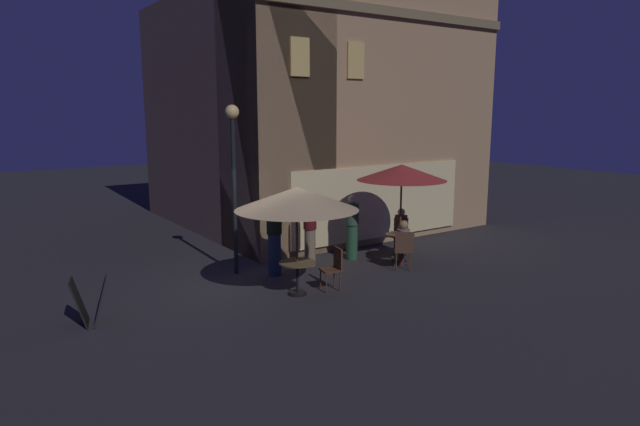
{
  "coord_description": "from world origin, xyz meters",
  "views": [
    {
      "loc": [
        -5.22,
        -10.54,
        3.82
      ],
      "look_at": [
        1.69,
        -0.45,
        1.57
      ],
      "focal_mm": 30.96,
      "sensor_mm": 36.0,
      "label": 1
    }
  ],
  "objects_px": {
    "cafe_chair_0": "(334,265)",
    "patron_standing_4": "(310,232)",
    "cafe_table_0": "(297,270)",
    "patron_standing_2": "(274,238)",
    "patio_umbrella_0": "(297,199)",
    "patron_seated_1": "(403,241)",
    "patron_standing_3": "(352,227)",
    "patron_seated_0": "(401,229)",
    "cafe_chair_1": "(401,233)",
    "cafe_chair_2": "(403,247)",
    "street_lamp_near_corner": "(233,157)",
    "menu_sandwich_board": "(90,301)",
    "patio_umbrella_1": "(402,173)",
    "cafe_table_1": "(400,241)"
  },
  "relations": [
    {
      "from": "cafe_chair_0",
      "to": "patron_standing_4",
      "type": "xyz_separation_m",
      "value": [
        0.62,
        1.9,
        0.32
      ]
    },
    {
      "from": "cafe_table_0",
      "to": "patron_standing_2",
      "type": "bearing_deg",
      "value": 78.18
    },
    {
      "from": "patio_umbrella_0",
      "to": "patron_seated_1",
      "type": "distance_m",
      "value": 3.49
    },
    {
      "from": "patio_umbrella_0",
      "to": "patron_standing_2",
      "type": "bearing_deg",
      "value": 78.18
    },
    {
      "from": "patron_standing_2",
      "to": "patron_standing_3",
      "type": "bearing_deg",
      "value": -144.84
    },
    {
      "from": "cafe_table_0",
      "to": "patron_seated_0",
      "type": "bearing_deg",
      "value": 16.7
    },
    {
      "from": "cafe_chair_1",
      "to": "patron_standing_4",
      "type": "relative_size",
      "value": 0.56
    },
    {
      "from": "patio_umbrella_0",
      "to": "cafe_chair_2",
      "type": "distance_m",
      "value": 3.45
    },
    {
      "from": "patron_standing_3",
      "to": "street_lamp_near_corner",
      "type": "bearing_deg",
      "value": 169.77
    },
    {
      "from": "cafe_chair_0",
      "to": "cafe_chair_2",
      "type": "distance_m",
      "value": 2.3
    },
    {
      "from": "menu_sandwich_board",
      "to": "patron_standing_3",
      "type": "relative_size",
      "value": 0.5
    },
    {
      "from": "street_lamp_near_corner",
      "to": "patron_standing_2",
      "type": "height_order",
      "value": "street_lamp_near_corner"
    },
    {
      "from": "menu_sandwich_board",
      "to": "patron_seated_1",
      "type": "bearing_deg",
      "value": 10.91
    },
    {
      "from": "street_lamp_near_corner",
      "to": "cafe_chair_0",
      "type": "distance_m",
      "value": 3.44
    },
    {
      "from": "cafe_table_0",
      "to": "cafe_chair_1",
      "type": "height_order",
      "value": "cafe_chair_1"
    },
    {
      "from": "patio_umbrella_0",
      "to": "patron_seated_1",
      "type": "relative_size",
      "value": 2.12
    },
    {
      "from": "cafe_chair_2",
      "to": "patron_seated_1",
      "type": "distance_m",
      "value": 0.2
    },
    {
      "from": "patron_standing_4",
      "to": "patron_seated_1",
      "type": "bearing_deg",
      "value": -136.52
    },
    {
      "from": "patio_umbrella_0",
      "to": "cafe_chair_2",
      "type": "relative_size",
      "value": 2.66
    },
    {
      "from": "patio_umbrella_0",
      "to": "patron_seated_0",
      "type": "bearing_deg",
      "value": 16.7
    },
    {
      "from": "patron_standing_4",
      "to": "street_lamp_near_corner",
      "type": "bearing_deg",
      "value": 70.62
    },
    {
      "from": "cafe_table_0",
      "to": "patron_standing_4",
      "type": "xyz_separation_m",
      "value": [
        1.45,
        1.72,
        0.34
      ]
    },
    {
      "from": "patio_umbrella_1",
      "to": "patron_standing_2",
      "type": "relative_size",
      "value": 1.42
    },
    {
      "from": "patron_seated_0",
      "to": "patron_standing_4",
      "type": "bearing_deg",
      "value": -56.82
    },
    {
      "from": "street_lamp_near_corner",
      "to": "menu_sandwich_board",
      "type": "relative_size",
      "value": 4.68
    },
    {
      "from": "cafe_table_1",
      "to": "patio_umbrella_1",
      "type": "bearing_deg",
      "value": 0.0
    },
    {
      "from": "patron_standing_3",
      "to": "patron_standing_4",
      "type": "relative_size",
      "value": 0.99
    },
    {
      "from": "street_lamp_near_corner",
      "to": "patron_standing_3",
      "type": "distance_m",
      "value": 3.66
    },
    {
      "from": "street_lamp_near_corner",
      "to": "patron_seated_0",
      "type": "distance_m",
      "value": 4.97
    },
    {
      "from": "menu_sandwich_board",
      "to": "patio_umbrella_0",
      "type": "distance_m",
      "value": 4.36
    },
    {
      "from": "cafe_table_1",
      "to": "patio_umbrella_1",
      "type": "relative_size",
      "value": 0.3
    },
    {
      "from": "patio_umbrella_1",
      "to": "cafe_chair_2",
      "type": "relative_size",
      "value": 2.6
    },
    {
      "from": "patron_seated_1",
      "to": "cafe_table_0",
      "type": "bearing_deg",
      "value": 130.4
    },
    {
      "from": "patio_umbrella_1",
      "to": "cafe_table_1",
      "type": "bearing_deg",
      "value": 180.0
    },
    {
      "from": "patron_standing_4",
      "to": "cafe_chair_1",
      "type": "bearing_deg",
      "value": -104.73
    },
    {
      "from": "cafe_table_0",
      "to": "patron_standing_3",
      "type": "distance_m",
      "value": 3.14
    },
    {
      "from": "patio_umbrella_0",
      "to": "patron_standing_4",
      "type": "height_order",
      "value": "patio_umbrella_0"
    },
    {
      "from": "street_lamp_near_corner",
      "to": "cafe_chair_1",
      "type": "xyz_separation_m",
      "value": [
        4.52,
        -0.84,
        -2.19
      ]
    },
    {
      "from": "patio_umbrella_1",
      "to": "patron_seated_1",
      "type": "distance_m",
      "value": 1.73
    },
    {
      "from": "patio_umbrella_1",
      "to": "cafe_chair_2",
      "type": "distance_m",
      "value": 1.91
    },
    {
      "from": "cafe_table_0",
      "to": "patron_standing_3",
      "type": "relative_size",
      "value": 0.46
    },
    {
      "from": "patio_umbrella_0",
      "to": "patio_umbrella_1",
      "type": "height_order",
      "value": "patio_umbrella_1"
    },
    {
      "from": "cafe_chair_1",
      "to": "patron_standing_3",
      "type": "distance_m",
      "value": 1.51
    },
    {
      "from": "patio_umbrella_0",
      "to": "patron_standing_4",
      "type": "relative_size",
      "value": 1.49
    },
    {
      "from": "cafe_chair_2",
      "to": "patio_umbrella_0",
      "type": "bearing_deg",
      "value": 128.18
    },
    {
      "from": "patron_seated_1",
      "to": "patron_standing_3",
      "type": "relative_size",
      "value": 0.71
    },
    {
      "from": "patron_seated_0",
      "to": "patron_standing_4",
      "type": "height_order",
      "value": "patron_standing_4"
    },
    {
      "from": "cafe_table_1",
      "to": "patron_seated_1",
      "type": "xyz_separation_m",
      "value": [
        -0.38,
        -0.52,
        0.16
      ]
    },
    {
      "from": "cafe_table_0",
      "to": "patron_seated_1",
      "type": "height_order",
      "value": "patron_seated_1"
    },
    {
      "from": "patio_umbrella_1",
      "to": "patron_seated_1",
      "type": "relative_size",
      "value": 2.07
    }
  ]
}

